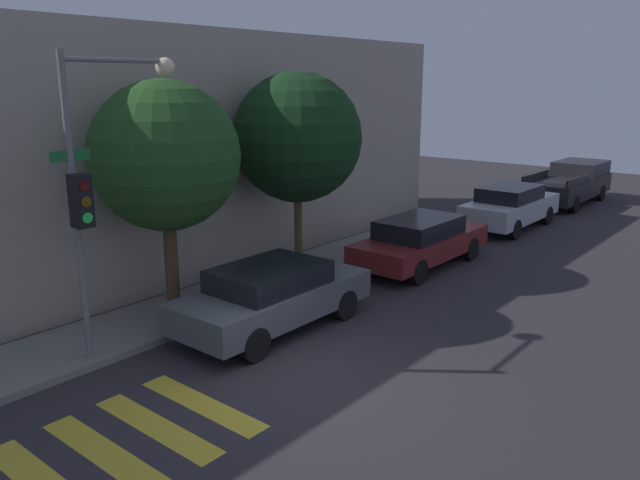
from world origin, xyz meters
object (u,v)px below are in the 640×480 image
(tree_near_corner, at_px, (165,157))
(sedan_near_corner, at_px, (273,295))
(tree_midblock, at_px, (297,138))
(sedan_far_end, at_px, (510,206))
(sedan_middle, at_px, (420,240))
(pickup_truck, at_px, (570,183))
(traffic_light_pole, at_px, (100,167))

(tree_near_corner, bearing_deg, sedan_near_corner, -67.63)
(tree_midblock, bearing_deg, sedan_far_end, -13.84)
(sedan_near_corner, relative_size, sedan_middle, 0.94)
(sedan_middle, xyz_separation_m, tree_midblock, (-2.65, 2.13, 2.86))
(sedan_near_corner, distance_m, tree_midblock, 4.79)
(pickup_truck, height_order, tree_midblock, tree_midblock)
(sedan_near_corner, xyz_separation_m, pickup_truck, (17.97, 0.00, 0.10))
(sedan_middle, bearing_deg, sedan_near_corner, 180.00)
(traffic_light_pole, xyz_separation_m, sedan_far_end, (14.72, -1.27, -2.76))
(tree_near_corner, relative_size, tree_midblock, 0.96)
(sedan_near_corner, relative_size, tree_near_corner, 0.86)
(pickup_truck, bearing_deg, sedan_near_corner, -180.00)
(pickup_truck, xyz_separation_m, tree_near_corner, (-18.85, 2.13, 2.65))
(traffic_light_pole, xyz_separation_m, tree_midblock, (6.07, 0.86, 0.05))
(sedan_far_end, bearing_deg, tree_midblock, 166.16)
(sedan_middle, bearing_deg, traffic_light_pole, 171.70)
(sedan_near_corner, distance_m, sedan_far_end, 11.85)
(sedan_near_corner, distance_m, pickup_truck, 17.97)
(sedan_far_end, distance_m, pickup_truck, 6.12)
(sedan_middle, bearing_deg, pickup_truck, 0.00)
(traffic_light_pole, relative_size, pickup_truck, 1.00)
(traffic_light_pole, relative_size, tree_near_corner, 1.09)
(sedan_middle, height_order, sedan_far_end, sedan_far_end)
(tree_midblock, bearing_deg, tree_near_corner, 180.00)
(sedan_far_end, xyz_separation_m, tree_near_corner, (-12.73, 2.13, 2.70))
(traffic_light_pole, relative_size, sedan_near_corner, 1.26)
(traffic_light_pole, bearing_deg, sedan_far_end, -4.94)
(sedan_middle, xyz_separation_m, sedan_far_end, (6.01, 0.00, 0.05))
(sedan_near_corner, bearing_deg, sedan_middle, 0.00)
(traffic_light_pole, bearing_deg, tree_near_corner, 23.37)
(traffic_light_pole, distance_m, tree_midblock, 6.13)
(sedan_near_corner, xyz_separation_m, sedan_far_end, (11.85, 0.00, 0.05))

